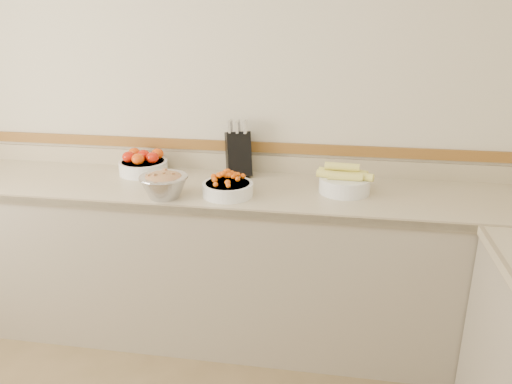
% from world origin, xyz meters
% --- Properties ---
extents(back_wall, '(4.00, 0.00, 4.00)m').
position_xyz_m(back_wall, '(0.00, 2.00, 1.30)').
color(back_wall, beige).
rests_on(back_wall, ground_plane).
extents(counter_back, '(4.00, 0.65, 1.08)m').
position_xyz_m(counter_back, '(0.00, 1.68, 0.45)').
color(counter_back, '#C0B08B').
rests_on(counter_back, ground_plane).
extents(knife_block, '(0.18, 0.20, 0.33)m').
position_xyz_m(knife_block, '(0.16, 1.90, 1.03)').
color(knife_block, black).
rests_on(knife_block, counter_back).
extents(tomato_bowl, '(0.28, 0.28, 0.14)m').
position_xyz_m(tomato_bowl, '(-0.40, 1.84, 0.96)').
color(tomato_bowl, white).
rests_on(tomato_bowl, counter_back).
extents(cherry_tomato_bowl, '(0.26, 0.26, 0.14)m').
position_xyz_m(cherry_tomato_bowl, '(0.17, 1.55, 0.95)').
color(cherry_tomato_bowl, white).
rests_on(cherry_tomato_bowl, counter_back).
extents(corn_bowl, '(0.30, 0.27, 0.16)m').
position_xyz_m(corn_bowl, '(0.76, 1.70, 0.96)').
color(corn_bowl, white).
rests_on(corn_bowl, counter_back).
extents(rhubarb_bowl, '(0.25, 0.25, 0.14)m').
position_xyz_m(rhubarb_bowl, '(-0.14, 1.47, 0.97)').
color(rhubarb_bowl, '#B2B2BA').
rests_on(rhubarb_bowl, counter_back).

